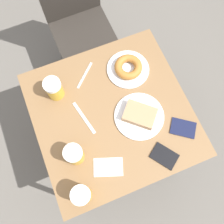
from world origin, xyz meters
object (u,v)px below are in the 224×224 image
plate_with_cake (139,115)px  fork (85,75)px  beer_mug_center (54,89)px  napkin_folded (108,167)px  plate_with_donut (128,68)px  beer_mug_left (74,154)px  passport_near_edge (164,156)px  passport_far_edge (183,128)px  beer_mug_right (82,195)px  knife (84,118)px  chair (76,13)px

plate_with_cake → fork: plate_with_cake is taller
beer_mug_center → napkin_folded: (0.11, -0.46, -0.06)m
plate_with_donut → beer_mug_left: size_ratio=1.84×
beer_mug_left → passport_near_edge: size_ratio=0.82×
napkin_folded → passport_far_edge: 0.43m
plate_with_donut → beer_mug_left: bearing=-141.2°
fork → passport_far_edge: size_ratio=0.86×
beer_mug_left → beer_mug_right: bearing=-99.1°
beer_mug_left → knife: 0.21m
beer_mug_center → napkin_folded: size_ratio=0.77×
beer_mug_center → beer_mug_right: (-0.05, -0.54, 0.00)m
chair → plate_with_donut: (0.12, -0.58, 0.16)m
beer_mug_right → knife: 0.38m
beer_mug_right → passport_near_edge: 0.44m
beer_mug_left → fork: (0.19, 0.40, -0.06)m
beer_mug_right → beer_mug_left: bearing=80.9°
beer_mug_center → passport_far_edge: (0.54, -0.43, -0.06)m
beer_mug_center → napkin_folded: bearing=-76.5°
passport_near_edge → passport_far_edge: bearing=31.3°
napkin_folded → passport_far_edge: passport_far_edge is taller
beer_mug_center → knife: size_ratio=0.64×
plate_with_donut → knife: 0.36m
napkin_folded → chair: bearing=80.0°
beer_mug_right → passport_far_edge: 0.60m
napkin_folded → knife: napkin_folded is taller
chair → beer_mug_center: 0.67m
plate_with_donut → beer_mug_left: beer_mug_left is taller
passport_near_edge → beer_mug_center: bearing=126.7°
chair → plate_with_donut: bearing=-80.0°
plate_with_donut → passport_far_edge: bearing=-72.7°
plate_with_donut → fork: plate_with_donut is taller
plate_with_cake → fork: 0.37m
plate_with_donut → knife: plate_with_donut is taller
napkin_folded → passport_near_edge: size_ratio=1.06×
plate_with_cake → beer_mug_left: beer_mug_left is taller
plate_with_cake → fork: (-0.18, 0.33, -0.02)m
knife → passport_far_edge: passport_far_edge is taller
chair → beer_mug_right: 1.18m
plate_with_donut → passport_far_edge: size_ratio=1.52×
beer_mug_left → beer_mug_right: 0.19m
beer_mug_left → passport_far_edge: bearing=-7.3°
passport_far_edge → beer_mug_center: bearing=141.6°
beer_mug_center → passport_far_edge: 0.69m
napkin_folded → fork: size_ratio=1.24×
passport_near_edge → passport_far_edge: size_ratio=1.00×
knife → beer_mug_center: bearing=115.7°
chair → plate_with_donut: 0.61m
knife → plate_with_donut: bearing=27.9°
chair → passport_far_edge: (0.24, -0.99, 0.14)m
beer_mug_center → beer_mug_right: same height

